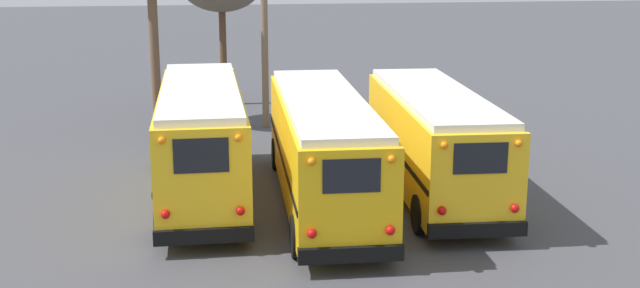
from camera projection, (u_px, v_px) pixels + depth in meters
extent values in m
plane|color=#424247|center=(322.00, 202.00, 23.19)|extent=(160.00, 160.00, 0.00)
cube|color=yellow|center=(202.00, 140.00, 23.25)|extent=(2.35, 9.43, 2.76)
cube|color=white|center=(200.00, 90.00, 22.90)|extent=(2.16, 9.06, 0.20)
cube|color=black|center=(204.00, 236.00, 18.97)|extent=(2.38, 0.20, 0.36)
cube|color=black|center=(201.00, 156.00, 18.53)|extent=(1.28, 0.03, 0.83)
sphere|color=red|center=(165.00, 214.00, 18.70)|extent=(0.22, 0.22, 0.22)
sphere|color=orange|center=(162.00, 141.00, 18.27)|extent=(0.18, 0.18, 0.18)
sphere|color=red|center=(240.00, 211.00, 18.95)|extent=(0.22, 0.22, 0.22)
sphere|color=orange|center=(239.00, 138.00, 18.52)|extent=(0.18, 0.18, 0.18)
cube|color=black|center=(161.00, 148.00, 23.14)|extent=(0.04, 9.24, 0.14)
cube|color=black|center=(242.00, 145.00, 23.47)|extent=(0.04, 9.24, 0.14)
cylinder|color=black|center=(170.00, 153.00, 26.68)|extent=(0.28, 1.00, 1.00)
cylinder|color=black|center=(235.00, 150.00, 26.98)|extent=(0.28, 1.00, 1.00)
cylinder|color=black|center=(160.00, 220.00, 20.12)|extent=(0.28, 1.00, 1.00)
cylinder|color=black|center=(247.00, 216.00, 20.42)|extent=(0.28, 1.00, 1.00)
cube|color=yellow|center=(323.00, 149.00, 22.57)|extent=(2.65, 10.42, 2.56)
cube|color=white|center=(323.00, 101.00, 22.24)|extent=(2.45, 10.00, 0.20)
cube|color=black|center=(351.00, 254.00, 17.81)|extent=(2.38, 0.27, 0.36)
cube|color=black|center=(352.00, 176.00, 17.40)|extent=(1.28, 0.07, 0.77)
sphere|color=red|center=(312.00, 234.00, 17.58)|extent=(0.22, 0.22, 0.22)
sphere|color=orange|center=(312.00, 162.00, 17.18)|extent=(0.18, 0.18, 0.18)
sphere|color=red|center=(390.00, 231.00, 17.77)|extent=(0.22, 0.22, 0.22)
sphere|color=orange|center=(392.00, 159.00, 17.38)|extent=(0.18, 0.18, 0.18)
cube|color=black|center=(281.00, 157.00, 22.49)|extent=(0.34, 10.14, 0.14)
cube|color=black|center=(364.00, 154.00, 22.75)|extent=(0.34, 10.14, 0.14)
cylinder|color=black|center=(276.00, 154.00, 26.46)|extent=(0.31, 1.04, 1.03)
cylinder|color=black|center=(342.00, 152.00, 26.70)|extent=(0.31, 1.04, 1.03)
cylinder|color=black|center=(297.00, 236.00, 18.99)|extent=(0.31, 1.04, 1.03)
cylinder|color=black|center=(387.00, 232.00, 19.23)|extent=(0.31, 1.04, 1.03)
cube|color=yellow|center=(434.00, 141.00, 23.60)|extent=(2.84, 9.36, 2.53)
cube|color=white|center=(435.00, 95.00, 23.27)|extent=(2.63, 8.98, 0.20)
cube|color=black|center=(477.00, 230.00, 19.36)|extent=(2.45, 0.32, 0.36)
cube|color=black|center=(481.00, 158.00, 18.95)|extent=(1.32, 0.09, 0.76)
sphere|color=red|center=(442.00, 211.00, 19.14)|extent=(0.22, 0.22, 0.22)
sphere|color=orange|center=(444.00, 145.00, 18.75)|extent=(0.18, 0.18, 0.18)
sphere|color=red|center=(515.00, 208.00, 19.31)|extent=(0.22, 0.22, 0.22)
sphere|color=orange|center=(519.00, 143.00, 18.92)|extent=(0.18, 0.18, 0.18)
cube|color=black|center=(393.00, 148.00, 23.53)|extent=(0.47, 9.06, 0.14)
cube|color=black|center=(473.00, 146.00, 23.76)|extent=(0.47, 9.06, 0.14)
cylinder|color=black|center=(377.00, 150.00, 26.98)|extent=(0.33, 1.03, 1.02)
cylinder|color=black|center=(442.00, 149.00, 27.19)|extent=(0.33, 1.03, 1.02)
cylinder|color=black|center=(420.00, 214.00, 20.55)|extent=(0.33, 1.03, 1.02)
cylinder|color=black|center=(505.00, 211.00, 20.76)|extent=(0.33, 1.03, 1.02)
cylinder|color=#75604C|center=(265.00, 40.00, 31.92)|extent=(0.28, 0.28, 7.06)
cylinder|color=brown|center=(155.00, 53.00, 32.39)|extent=(0.38, 0.38, 5.94)
cylinder|color=brown|center=(223.00, 54.00, 36.88)|extent=(0.32, 0.32, 4.66)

